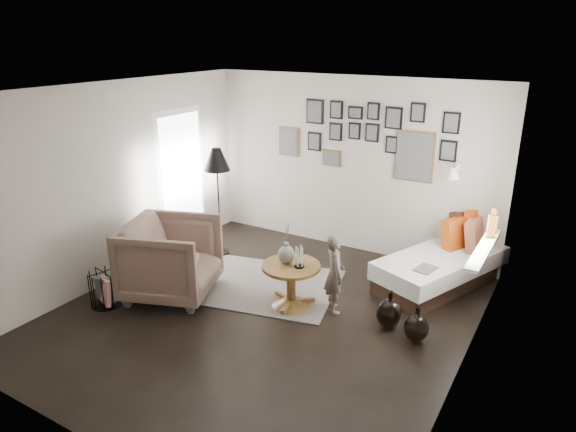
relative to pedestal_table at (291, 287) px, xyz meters
The scene contains 23 objects.
ground 0.47m from the pedestal_table, 117.14° to the right, with size 4.80×4.80×0.00m, color black.
wall_back 2.30m from the pedestal_table, 95.06° to the left, with size 4.50×4.50×0.00m, color #A89F93.
wall_front 2.95m from the pedestal_table, 93.77° to the right, with size 4.50×4.50×0.00m, color #A89F93.
wall_left 2.67m from the pedestal_table, behind, with size 4.80×4.80×0.00m, color #A89F93.
wall_right 2.34m from the pedestal_table, ahead, with size 4.80×4.80×0.00m, color #A89F93.
ceiling 2.38m from the pedestal_table, 117.14° to the right, with size 4.80×4.80×0.00m, color white.
door_left 2.68m from the pedestal_table, 160.70° to the left, with size 0.00×2.14×2.14m.
window_right 2.33m from the pedestal_table, 26.35° to the left, with size 0.15×1.32×1.30m.
gallery_wall 2.52m from the pedestal_table, 87.01° to the left, with size 2.74×0.03×1.08m.
wall_sconce 2.55m from the pedestal_table, 52.45° to the left, with size 0.18×0.36×0.16m.
rug 0.78m from the pedestal_table, 159.79° to the left, with size 2.11×1.48×0.01m, color #BBB0A4.
pedestal_table is the anchor object (origin of this frame).
vase 0.46m from the pedestal_table, 165.96° to the left, with size 0.20×0.20×0.50m.
candles 0.44m from the pedestal_table, ahead, with size 0.12×0.12×0.26m.
daybed 2.11m from the pedestal_table, 48.56° to the left, with size 1.47×2.06×0.93m.
magazine_on_daybed 1.66m from the pedestal_table, 34.98° to the left, with size 0.21×0.29×0.02m, color black.
armchair 1.55m from the pedestal_table, 160.89° to the right, with size 1.05×1.08×0.98m, color brown.
armchair_cushion 1.50m from the pedestal_table, 162.33° to the right, with size 0.44×0.44×0.11m, color silver.
floor_lamp 2.22m from the pedestal_table, 154.19° to the left, with size 0.38×0.38×1.62m.
magazine_basket 2.27m from the pedestal_table, 150.30° to the right, with size 0.42×0.42×0.44m.
demijohn_large 1.20m from the pedestal_table, ahead, with size 0.30×0.30×0.45m.
demijohn_small 1.54m from the pedestal_table, ahead, with size 0.26×0.26×0.41m.
child 0.57m from the pedestal_table, 20.01° to the left, with size 0.35×0.23×0.97m, color brown.
Camera 1 is at (2.97, -4.43, 3.16)m, focal length 32.00 mm.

